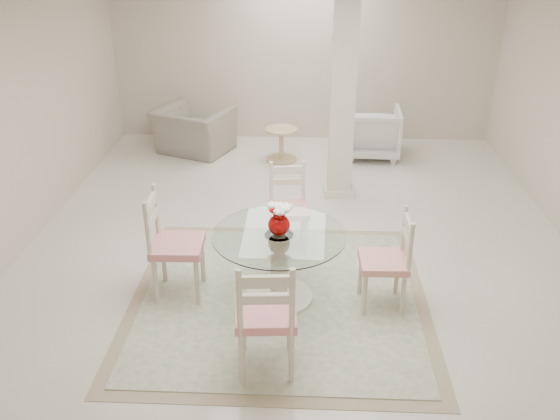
{
  "coord_description": "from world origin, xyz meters",
  "views": [
    {
      "loc": [
        0.06,
        -5.85,
        3.27
      ],
      "look_at": [
        -0.17,
        -0.96,
        0.85
      ],
      "focal_mm": 38.0,
      "sensor_mm": 36.0,
      "label": 1
    }
  ],
  "objects_px": {
    "dining_chair_east": "(392,254)",
    "recliner_taupe": "(194,131)",
    "red_vase": "(279,219)",
    "dining_chair_north": "(288,201)",
    "dining_chair_south": "(266,310)",
    "dining_table": "(279,267)",
    "side_table": "(281,146)",
    "dining_chair_west": "(169,237)",
    "armchair_white": "(372,132)",
    "column": "(343,93)"
  },
  "relations": [
    {
      "from": "dining_chair_west",
      "to": "armchair_white",
      "type": "height_order",
      "value": "dining_chair_west"
    },
    {
      "from": "dining_table",
      "to": "red_vase",
      "type": "bearing_deg",
      "value": -33.69
    },
    {
      "from": "dining_table",
      "to": "side_table",
      "type": "distance_m",
      "value": 3.61
    },
    {
      "from": "side_table",
      "to": "dining_chair_north",
      "type": "bearing_deg",
      "value": -85.88
    },
    {
      "from": "dining_chair_south",
      "to": "dining_chair_west",
      "type": "bearing_deg",
      "value": -51.93
    },
    {
      "from": "dining_table",
      "to": "armchair_white",
      "type": "height_order",
      "value": "armchair_white"
    },
    {
      "from": "column",
      "to": "dining_table",
      "type": "bearing_deg",
      "value": -105.16
    },
    {
      "from": "red_vase",
      "to": "dining_table",
      "type": "bearing_deg",
      "value": 146.31
    },
    {
      "from": "recliner_taupe",
      "to": "armchair_white",
      "type": "distance_m",
      "value": 2.72
    },
    {
      "from": "recliner_taupe",
      "to": "red_vase",
      "type": "bearing_deg",
      "value": 133.14
    },
    {
      "from": "column",
      "to": "armchair_white",
      "type": "distance_m",
      "value": 1.8
    },
    {
      "from": "dining_chair_east",
      "to": "dining_chair_north",
      "type": "distance_m",
      "value": 1.44
    },
    {
      "from": "dining_chair_north",
      "to": "recliner_taupe",
      "type": "xyz_separation_m",
      "value": [
        -1.54,
        2.89,
        -0.21
      ]
    },
    {
      "from": "dining_chair_south",
      "to": "dining_chair_east",
      "type": "bearing_deg",
      "value": -141.79
    },
    {
      "from": "dining_chair_south",
      "to": "dining_chair_north",
      "type": "bearing_deg",
      "value": -96.82
    },
    {
      "from": "armchair_white",
      "to": "dining_chair_north",
      "type": "bearing_deg",
      "value": 69.99
    },
    {
      "from": "armchair_white",
      "to": "recliner_taupe",
      "type": "bearing_deg",
      "value": 1.5
    },
    {
      "from": "dining_table",
      "to": "armchair_white",
      "type": "distance_m",
      "value": 4.06
    },
    {
      "from": "dining_chair_north",
      "to": "side_table",
      "type": "xyz_separation_m",
      "value": [
        -0.19,
        2.59,
        -0.33
      ]
    },
    {
      "from": "dining_chair_north",
      "to": "dining_chair_south",
      "type": "height_order",
      "value": "dining_chair_south"
    },
    {
      "from": "red_vase",
      "to": "dining_chair_north",
      "type": "relative_size",
      "value": 0.29
    },
    {
      "from": "dining_chair_west",
      "to": "dining_table",
      "type": "bearing_deg",
      "value": -94.71
    },
    {
      "from": "dining_chair_south",
      "to": "recliner_taupe",
      "type": "xyz_separation_m",
      "value": [
        -1.45,
        4.93,
        -0.27
      ]
    },
    {
      "from": "dining_chair_south",
      "to": "red_vase",
      "type": "bearing_deg",
      "value": -97.09
    },
    {
      "from": "armchair_white",
      "to": "side_table",
      "type": "xyz_separation_m",
      "value": [
        -1.36,
        -0.26,
        -0.15
      ]
    },
    {
      "from": "dining_table",
      "to": "dining_chair_west",
      "type": "bearing_deg",
      "value": 177.08
    },
    {
      "from": "column",
      "to": "dining_chair_south",
      "type": "bearing_deg",
      "value": -101.61
    },
    {
      "from": "dining_chair_east",
      "to": "recliner_taupe",
      "type": "height_order",
      "value": "dining_chair_east"
    },
    {
      "from": "dining_table",
      "to": "dining_chair_east",
      "type": "bearing_deg",
      "value": -2.96
    },
    {
      "from": "dining_table",
      "to": "armchair_white",
      "type": "relative_size",
      "value": 1.48
    },
    {
      "from": "red_vase",
      "to": "side_table",
      "type": "bearing_deg",
      "value": 92.27
    },
    {
      "from": "red_vase",
      "to": "dining_chair_north",
      "type": "xyz_separation_m",
      "value": [
        0.04,
        1.02,
        -0.31
      ]
    },
    {
      "from": "dining_chair_west",
      "to": "recliner_taupe",
      "type": "relative_size",
      "value": 1.11
    },
    {
      "from": "column",
      "to": "dining_chair_north",
      "type": "bearing_deg",
      "value": -113.21
    },
    {
      "from": "recliner_taupe",
      "to": "side_table",
      "type": "height_order",
      "value": "recliner_taupe"
    },
    {
      "from": "dining_chair_west",
      "to": "side_table",
      "type": "xyz_separation_m",
      "value": [
        0.89,
        3.55,
        -0.39
      ]
    },
    {
      "from": "dining_table",
      "to": "dining_chair_north",
      "type": "distance_m",
      "value": 1.04
    },
    {
      "from": "column",
      "to": "dining_chair_north",
      "type": "relative_size",
      "value": 2.56
    },
    {
      "from": "dining_chair_north",
      "to": "dining_table",
      "type": "bearing_deg",
      "value": -98.98
    },
    {
      "from": "dining_chair_east",
      "to": "recliner_taupe",
      "type": "distance_m",
      "value": 4.7
    },
    {
      "from": "dining_chair_east",
      "to": "side_table",
      "type": "relative_size",
      "value": 2.12
    },
    {
      "from": "column",
      "to": "recliner_taupe",
      "type": "distance_m",
      "value": 2.79
    },
    {
      "from": "dining_chair_west",
      "to": "dining_chair_south",
      "type": "bearing_deg",
      "value": -139.61
    },
    {
      "from": "dining_chair_east",
      "to": "dining_chair_west",
      "type": "xyz_separation_m",
      "value": [
        -2.04,
        0.1,
        0.06
      ]
    },
    {
      "from": "dining_table",
      "to": "recliner_taupe",
      "type": "xyz_separation_m",
      "value": [
        -1.5,
        3.91,
        -0.02
      ]
    },
    {
      "from": "dining_table",
      "to": "recliner_taupe",
      "type": "height_order",
      "value": "dining_table"
    },
    {
      "from": "dining_chair_south",
      "to": "armchair_white",
      "type": "xyz_separation_m",
      "value": [
        1.27,
        4.9,
        -0.24
      ]
    },
    {
      "from": "dining_chair_west",
      "to": "dining_chair_north",
      "type": "bearing_deg",
      "value": -49.82
    },
    {
      "from": "red_vase",
      "to": "dining_chair_east",
      "type": "relative_size",
      "value": 0.29
    },
    {
      "from": "dining_chair_east",
      "to": "dining_chair_west",
      "type": "relative_size",
      "value": 0.9
    }
  ]
}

